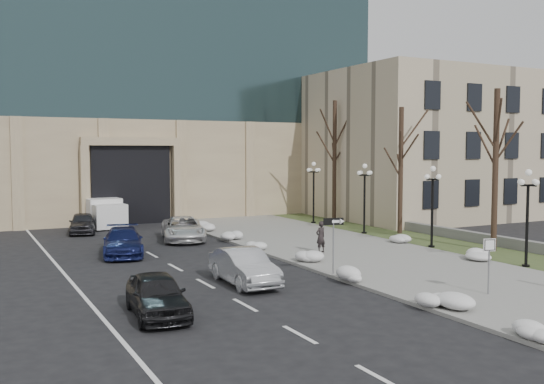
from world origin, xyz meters
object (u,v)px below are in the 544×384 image
at_px(one_way_sign, 337,228).
at_px(lamppost_c, 365,189).
at_px(keep_sign, 489,254).
at_px(car_c, 123,242).
at_px(car_d, 183,229).
at_px(car_b, 244,267).
at_px(lamppost_a, 528,205).
at_px(car_e, 82,223).
at_px(pedestrian, 321,237).
at_px(lamppost_b, 432,195).
at_px(lamppost_d, 314,184).
at_px(box_truck, 99,212).
at_px(car_a, 157,295).

xyz_separation_m(one_way_sign, lamppost_c, (9.04, 10.35, 0.89)).
bearing_deg(keep_sign, car_c, 140.65).
distance_m(car_d, one_way_sign, 13.82).
distance_m(car_b, lamppost_a, 13.95).
xyz_separation_m(car_c, car_e, (-0.37, 9.85, -0.02)).
relative_size(car_b, one_way_sign, 1.72).
relative_size(pedestrian, lamppost_a, 0.36).
bearing_deg(lamppost_b, lamppost_d, 90.00).
relative_size(box_truck, lamppost_a, 1.44).
relative_size(car_e, one_way_sign, 1.57).
bearing_deg(lamppost_a, pedestrian, 130.51).
bearing_deg(car_b, box_truck, 95.00).
distance_m(car_a, car_c, 12.66).
bearing_deg(lamppost_c, lamppost_b, -90.00).
distance_m(car_e, box_truck, 4.14).
height_order(box_truck, lamppost_b, lamppost_b).
distance_m(box_truck, lamppost_a, 30.02).
height_order(box_truck, one_way_sign, one_way_sign).
relative_size(keep_sign, lamppost_a, 0.48).
relative_size(car_a, lamppost_c, 0.91).
bearing_deg(lamppost_b, car_e, 136.13).
distance_m(car_d, lamppost_b, 15.25).
xyz_separation_m(car_d, car_e, (-5.00, 6.28, -0.04)).
bearing_deg(car_b, car_d, 83.83).
relative_size(car_c, car_d, 0.94).
relative_size(car_c, lamppost_a, 1.06).
xyz_separation_m(pedestrian, lamppost_d, (6.67, 11.70, 2.10)).
distance_m(car_c, pedestrian, 10.67).
distance_m(lamppost_a, lamppost_b, 6.50).
bearing_deg(pedestrian, car_c, -38.52).
bearing_deg(lamppost_a, car_b, 166.82).
height_order(lamppost_a, lamppost_b, same).
bearing_deg(lamppost_d, car_a, -132.91).
bearing_deg(box_truck, car_c, -100.13).
bearing_deg(one_way_sign, lamppost_a, -3.47).
height_order(car_b, lamppost_a, lamppost_a).
relative_size(car_d, lamppost_a, 1.13).
height_order(lamppost_b, lamppost_c, same).
bearing_deg(pedestrian, keep_sign, 81.74).
relative_size(one_way_sign, lamppost_c, 0.56).
xyz_separation_m(lamppost_a, lamppost_b, (0.00, 6.50, 0.00)).
bearing_deg(lamppost_b, lamppost_c, 90.00).
bearing_deg(pedestrian, car_b, 22.85).
bearing_deg(car_c, lamppost_c, 14.34).
relative_size(pedestrian, lamppost_c, 0.36).
xyz_separation_m(car_d, pedestrian, (4.91, -8.35, 0.23)).
bearing_deg(car_d, lamppost_b, -25.50).
relative_size(pedestrian, box_truck, 0.25).
distance_m(car_e, lamppost_c, 19.22).
xyz_separation_m(car_b, one_way_sign, (4.34, -0.49, 1.43)).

